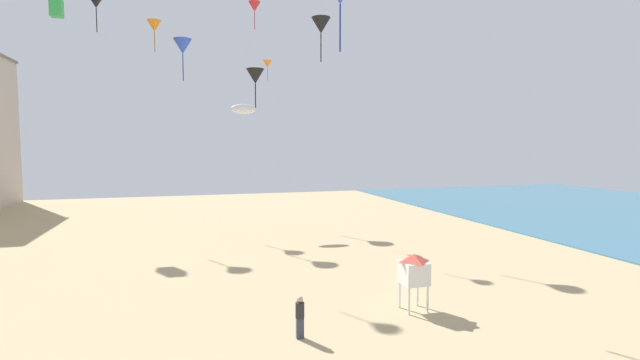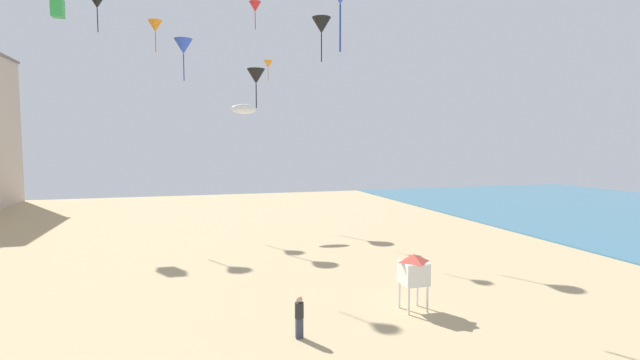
% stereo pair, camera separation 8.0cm
% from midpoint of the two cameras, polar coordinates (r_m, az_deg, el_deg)
% --- Properties ---
extents(kite_flyer, '(0.34, 0.34, 1.64)m').
position_cam_midpoint_polar(kite_flyer, '(18.08, -2.66, -16.48)').
color(kite_flyer, '#383D4C').
rests_on(kite_flyer, ground).
extents(lifeguard_stand, '(1.10, 1.10, 2.55)m').
position_cam_midpoint_polar(lifeguard_stand, '(21.01, 11.54, -10.93)').
color(lifeguard_stand, white).
rests_on(lifeguard_stand, ground).
extents(kite_orange_delta, '(0.78, 0.78, 1.77)m').
position_cam_midpoint_polar(kite_orange_delta, '(41.82, -6.65, 14.20)').
color(kite_orange_delta, orange).
extents(kite_red_delta, '(0.98, 0.98, 2.23)m').
position_cam_midpoint_polar(kite_red_delta, '(40.40, -8.25, 20.65)').
color(kite_red_delta, red).
extents(kite_orange_delta_2, '(1.34, 1.34, 3.06)m').
position_cam_midpoint_polar(kite_orange_delta_2, '(49.63, -20.06, 17.63)').
color(kite_orange_delta_2, orange).
extents(kite_black_delta, '(1.47, 1.47, 3.34)m').
position_cam_midpoint_polar(kite_black_delta, '(36.90, 0.05, 18.74)').
color(kite_black_delta, black).
extents(kite_green_box, '(0.98, 0.98, 1.54)m').
position_cam_midpoint_polar(kite_green_box, '(48.10, -30.12, 18.11)').
color(kite_green_box, green).
extents(kite_white_parafoil, '(2.24, 0.62, 0.87)m').
position_cam_midpoint_polar(kite_white_parafoil, '(41.48, -9.59, 8.75)').
color(kite_white_parafoil, white).
extents(kite_blue_delta_2, '(1.57, 1.57, 3.56)m').
position_cam_midpoint_polar(kite_blue_delta_2, '(42.55, -16.85, 15.68)').
color(kite_blue_delta_2, blue).
extents(kite_black_delta_2, '(1.46, 1.46, 3.32)m').
position_cam_midpoint_polar(kite_black_delta_2, '(48.45, -26.26, 19.39)').
color(kite_black_delta_2, black).
extents(kite_black_delta_3, '(1.75, 1.75, 3.98)m').
position_cam_midpoint_polar(kite_black_delta_3, '(45.57, -8.15, 12.69)').
color(kite_black_delta_3, black).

